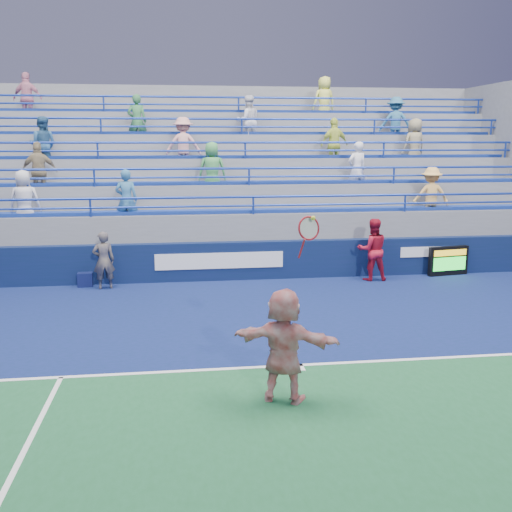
{
  "coord_description": "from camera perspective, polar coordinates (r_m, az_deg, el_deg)",
  "views": [
    {
      "loc": [
        -2.01,
        -9.31,
        3.93
      ],
      "look_at": [
        -0.47,
        2.5,
        1.5
      ],
      "focal_mm": 40.0,
      "sensor_mm": 36.0,
      "label": 1
    }
  ],
  "objects": [
    {
      "name": "ground",
      "position": [
        10.3,
        4.48,
        -10.93
      ],
      "size": [
        120.0,
        120.0,
        0.0
      ],
      "primitive_type": "plane",
      "color": "#333538"
    },
    {
      "name": "sponsor_wall",
      "position": [
        16.29,
        -0.17,
        -0.44
      ],
      "size": [
        18.0,
        0.32,
        1.1
      ],
      "color": "#0A1A3A",
      "rests_on": "ground"
    },
    {
      "name": "bleacher_stand",
      "position": [
        19.83,
        -1.57,
        4.63
      ],
      "size": [
        18.0,
        5.6,
        6.13
      ],
      "color": "slate",
      "rests_on": "ground"
    },
    {
      "name": "serve_speed_board",
      "position": [
        17.66,
        18.67,
        -0.48
      ],
      "size": [
        1.27,
        0.33,
        0.87
      ],
      "color": "black",
      "rests_on": "ground"
    },
    {
      "name": "judge_chair",
      "position": [
        16.24,
        -16.69,
        -2.15
      ],
      "size": [
        0.42,
        0.42,
        0.7
      ],
      "color": "#0D1441",
      "rests_on": "ground"
    },
    {
      "name": "tennis_player",
      "position": [
        8.7,
        2.82,
        -8.9
      ],
      "size": [
        1.73,
        1.12,
        2.86
      ],
      "color": "white",
      "rests_on": "ground"
    },
    {
      "name": "line_judge",
      "position": [
        15.68,
        -14.98,
        -0.44
      ],
      "size": [
        0.64,
        0.49,
        1.57
      ],
      "primitive_type": "imported",
      "rotation": [
        0.0,
        0.0,
        3.36
      ],
      "color": "#141839",
      "rests_on": "ground"
    },
    {
      "name": "ball_girl",
      "position": [
        16.42,
        11.57,
        0.62
      ],
      "size": [
        0.9,
        0.72,
        1.77
      ],
      "primitive_type": "imported",
      "rotation": [
        0.0,
        0.0,
        3.09
      ],
      "color": "#A81328",
      "rests_on": "ground"
    }
  ]
}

